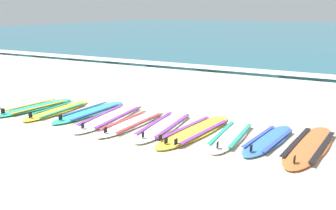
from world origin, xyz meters
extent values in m
plane|color=beige|center=(0.00, 0.00, 0.00)|extent=(80.00, 80.00, 0.00)
cube|color=#23667A|center=(0.00, 36.86, 0.05)|extent=(80.00, 60.00, 0.10)
cube|color=white|center=(0.00, 7.34, 0.06)|extent=(80.00, 0.95, 0.11)
ellipsoid|color=#2DB793|center=(-3.09, -0.10, 0.04)|extent=(0.84, 2.16, 0.07)
cube|color=gold|center=(-3.28, -0.07, 0.08)|extent=(0.30, 1.46, 0.01)
cube|color=gold|center=(-2.90, -0.13, 0.08)|extent=(0.30, 1.46, 0.01)
cube|color=black|center=(-3.22, -0.91, 0.12)|extent=(0.03, 0.09, 0.11)
ellipsoid|color=yellow|center=(-2.40, -0.05, 0.04)|extent=(0.53, 2.04, 0.07)
cube|color=teal|center=(-2.58, -0.05, 0.08)|extent=(0.08, 1.42, 0.01)
cube|color=teal|center=(-2.22, -0.05, 0.08)|extent=(0.08, 1.42, 0.01)
cube|color=black|center=(-2.41, -0.85, 0.12)|extent=(0.01, 0.09, 0.11)
ellipsoid|color=#2DB793|center=(-1.64, 0.21, 0.04)|extent=(0.74, 2.28, 0.07)
cube|color=#334CB2|center=(-1.84, 0.23, 0.08)|extent=(0.20, 1.57, 0.01)
cube|color=#334CB2|center=(-1.44, 0.19, 0.08)|extent=(0.20, 1.57, 0.01)
cube|color=black|center=(-1.71, -0.66, 0.12)|extent=(0.02, 0.09, 0.11)
ellipsoid|color=white|center=(-0.98, 0.11, 0.04)|extent=(0.77, 2.54, 0.07)
cube|color=purple|center=(-1.20, 0.10, 0.08)|extent=(0.19, 1.76, 0.01)
cube|color=purple|center=(-0.75, 0.12, 0.08)|extent=(0.19, 1.76, 0.01)
cube|color=black|center=(-0.92, -0.87, 0.12)|extent=(0.02, 0.09, 0.11)
ellipsoid|color=silver|center=(-0.31, -0.02, 0.04)|extent=(0.67, 2.23, 0.07)
cube|color=#D13838|center=(-0.51, -0.01, 0.08)|extent=(0.16, 1.54, 0.01)
cube|color=#D13838|center=(-0.11, -0.03, 0.08)|extent=(0.16, 1.54, 0.01)
cube|color=black|center=(-0.36, -0.87, 0.12)|extent=(0.02, 0.09, 0.11)
ellipsoid|color=white|center=(0.36, 0.14, 0.04)|extent=(0.73, 2.37, 0.07)
cube|color=purple|center=(0.15, 0.13, 0.08)|extent=(0.18, 1.64, 0.01)
cube|color=purple|center=(0.57, 0.15, 0.08)|extent=(0.18, 1.64, 0.01)
cube|color=black|center=(0.42, -0.77, 0.12)|extent=(0.02, 0.09, 0.11)
ellipsoid|color=yellow|center=(1.08, 0.11, 0.04)|extent=(0.98, 2.54, 0.07)
cube|color=purple|center=(0.86, 0.15, 0.08)|extent=(0.34, 1.72, 0.01)
cube|color=purple|center=(1.30, 0.08, 0.08)|extent=(0.34, 1.72, 0.01)
cube|color=black|center=(0.94, -0.84, 0.12)|extent=(0.03, 0.09, 0.11)
cube|color=black|center=(0.78, -0.76, 0.12)|extent=(0.03, 0.09, 0.11)
cube|color=black|center=(1.11, -0.81, 0.12)|extent=(0.03, 0.09, 0.11)
ellipsoid|color=white|center=(1.79, 0.19, 0.04)|extent=(0.57, 2.08, 0.07)
cube|color=teal|center=(1.60, 0.19, 0.08)|extent=(0.11, 1.45, 0.01)
cube|color=teal|center=(1.97, 0.20, 0.08)|extent=(0.11, 1.45, 0.01)
cube|color=black|center=(1.81, -0.61, 0.12)|extent=(0.01, 0.09, 0.11)
ellipsoid|color=#3875CC|center=(2.47, 0.28, 0.04)|extent=(0.80, 2.08, 0.07)
cube|color=#334CB2|center=(2.29, 0.31, 0.08)|extent=(0.28, 1.41, 0.01)
cube|color=#334CB2|center=(2.65, 0.26, 0.08)|extent=(0.28, 1.41, 0.01)
cube|color=black|center=(2.35, -0.50, 0.12)|extent=(0.03, 0.09, 0.11)
ellipsoid|color=orange|center=(3.17, 0.32, 0.04)|extent=(0.88, 2.51, 0.07)
cube|color=black|center=(2.95, 0.35, 0.08)|extent=(0.27, 1.72, 0.01)
cube|color=black|center=(3.39, 0.30, 0.08)|extent=(0.27, 1.72, 0.01)
cube|color=black|center=(3.07, -0.63, 0.12)|extent=(0.02, 0.09, 0.11)
camera|label=1|loc=(3.73, -6.05, 2.35)|focal=38.34mm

